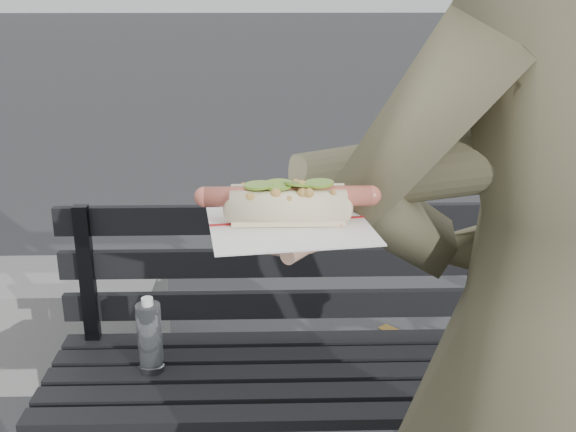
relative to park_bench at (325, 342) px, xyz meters
name	(u,v)px	position (x,y,z in m)	size (l,w,h in m)	color
park_bench	(325,342)	(0.00, 0.00, 0.00)	(1.50, 0.44, 0.88)	black
concrete_block	(6,323)	(-1.17, 0.75, -0.32)	(1.20, 0.40, 0.40)	slate
person	(546,362)	(0.26, -0.74, 0.38)	(0.66, 0.43, 1.81)	brown
held_hotdog	(433,174)	(0.07, -0.77, 0.68)	(0.62, 0.31, 0.20)	brown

